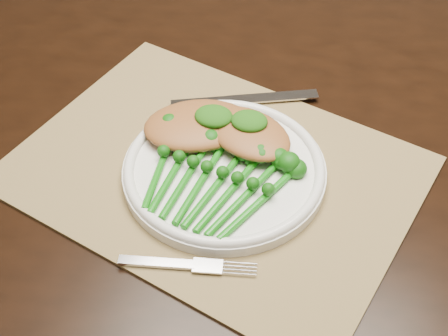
% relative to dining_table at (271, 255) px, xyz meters
% --- Properties ---
extents(dining_table, '(1.66, 1.00, 0.75)m').
position_rel_dining_table_xyz_m(dining_table, '(0.00, 0.00, 0.00)').
color(dining_table, black).
rests_on(dining_table, ground).
extents(placemat, '(0.60, 0.52, 0.00)m').
position_rel_dining_table_xyz_m(placemat, '(-0.07, -0.15, 0.38)').
color(placemat, olive).
rests_on(placemat, dining_table).
extents(dinner_plate, '(0.26, 0.26, 0.02)m').
position_rel_dining_table_xyz_m(dinner_plate, '(-0.06, -0.16, 0.39)').
color(dinner_plate, white).
rests_on(dinner_plate, placemat).
extents(knife, '(0.21, 0.09, 0.01)m').
position_rel_dining_table_xyz_m(knife, '(-0.08, -0.02, 0.38)').
color(knife, silver).
rests_on(knife, placemat).
extents(fork, '(0.16, 0.04, 0.00)m').
position_rel_dining_table_xyz_m(fork, '(-0.06, -0.31, 0.38)').
color(fork, silver).
rests_on(fork, placemat).
extents(chicken_fillet_left, '(0.17, 0.15, 0.03)m').
position_rel_dining_table_xyz_m(chicken_fillet_left, '(-0.10, -0.11, 0.41)').
color(chicken_fillet_left, '#9D5F2D').
rests_on(chicken_fillet_left, dinner_plate).
extents(chicken_fillet_right, '(0.15, 0.14, 0.02)m').
position_rel_dining_table_xyz_m(chicken_fillet_right, '(-0.03, -0.11, 0.41)').
color(chicken_fillet_right, '#9D5F2D').
rests_on(chicken_fillet_right, dinner_plate).
extents(pesto_dollop_left, '(0.05, 0.04, 0.02)m').
position_rel_dining_table_xyz_m(pesto_dollop_left, '(-0.08, -0.10, 0.42)').
color(pesto_dollop_left, '#124309').
rests_on(pesto_dollop_left, chicken_fillet_left).
extents(pesto_dollop_right, '(0.05, 0.04, 0.02)m').
position_rel_dining_table_xyz_m(pesto_dollop_right, '(-0.04, -0.10, 0.43)').
color(pesto_dollop_right, '#124309').
rests_on(pesto_dollop_right, chicken_fillet_right).
extents(broccolini_bundle, '(0.20, 0.21, 0.04)m').
position_rel_dining_table_xyz_m(broccolini_bundle, '(-0.07, -0.20, 0.40)').
color(broccolini_bundle, '#116B0E').
rests_on(broccolini_bundle, dinner_plate).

